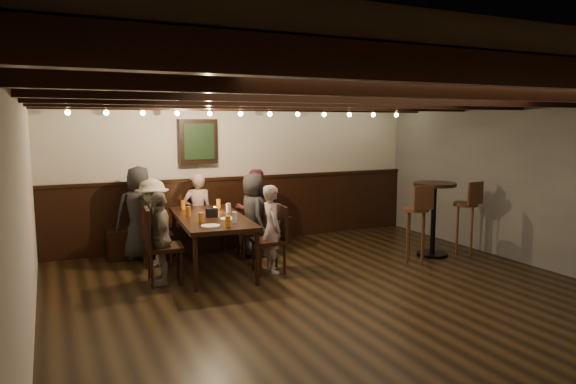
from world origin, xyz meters
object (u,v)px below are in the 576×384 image
person_bench_right (255,209)px  bar_stool_right (465,227)px  person_right_near (254,215)px  person_left_far (160,238)px  chair_left_near (156,246)px  high_top_table (434,208)px  person_bench_left (140,213)px  person_left_near (153,222)px  dining_table (211,221)px  chair_left_far (163,260)px  person_bench_centre (198,213)px  chair_right_far (270,252)px  person_right_far (272,229)px  bar_stool_left (416,234)px  chair_right_near (252,240)px

person_bench_right → bar_stool_right: size_ratio=1.13×
person_bench_right → person_right_near: 0.47m
bar_stool_right → person_left_far: bearing=166.2°
chair_left_near → person_right_near: bearing=90.0°
person_bench_right → high_top_table: (2.34, -1.58, 0.10)m
chair_left_near → person_bench_left: (-0.14, 0.46, 0.42)m
person_left_near → dining_table: bearing=59.0°
chair_left_far → person_bench_centre: (0.85, 1.43, 0.33)m
chair_left_near → high_top_table: 4.22m
chair_right_far → person_left_far: bearing=90.0°
person_right_far → bar_stool_left: person_right_far is taller
bar_stool_right → person_right_far: bearing=165.5°
person_bench_centre → bar_stool_left: (2.72, -2.02, -0.20)m
bar_stool_left → chair_right_near: bearing=152.6°
bar_stool_left → person_bench_left: bearing=157.7°
chair_right_far → high_top_table: size_ratio=0.81×
chair_left_near → chair_right_near: 1.44m
dining_table → chair_right_far: 0.94m
chair_right_near → chair_left_near: bearing=90.0°
dining_table → chair_left_near: 0.94m
chair_left_near → person_bench_centre: 1.00m
chair_left_far → person_bench_right: (1.74, 1.20, 0.35)m
chair_left_far → bar_stool_right: bar_stool_right is taller
dining_table → chair_right_far: chair_right_far is taller
person_bench_right → chair_left_near: bearing=15.5°
high_top_table → bar_stool_left: (-0.50, -0.21, -0.32)m
chair_left_far → person_left_near: bearing=-178.1°
chair_right_near → person_bench_centre: bearing=50.1°
person_right_near → bar_stool_right: bearing=-108.1°
dining_table → person_right_far: 0.88m
chair_left_far → bar_stool_right: bearing=88.4°
chair_right_far → high_top_table: (2.64, -0.25, 0.47)m
person_right_near → person_bench_right: bearing=-18.4°
chair_right_far → dining_table: bearing=58.0°
person_right_near → person_right_far: bearing=180.0°
person_bench_left → person_right_far: 2.13m
person_bench_centre → person_right_far: (0.61, -1.56, -0.02)m
chair_left_far → chair_right_near: chair_left_far is taller
person_bench_right → bar_stool_left: bearing=141.0°
person_bench_right → person_left_far: bearing=39.3°
person_bench_centre → high_top_table: bearing=155.8°
chair_right_near → person_right_far: size_ratio=0.71×
chair_left_far → person_right_far: person_right_far is taller
chair_right_far → person_bench_right: person_bench_right is taller
dining_table → bar_stool_left: (2.82, -0.97, -0.26)m
person_right_far → high_top_table: size_ratio=1.06×
person_left_near → person_left_far: bearing=0.0°
person_bench_left → bar_stool_left: 4.13m
chair_left_far → person_right_near: person_right_near is taller
chair_left_near → person_left_far: person_left_far is taller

